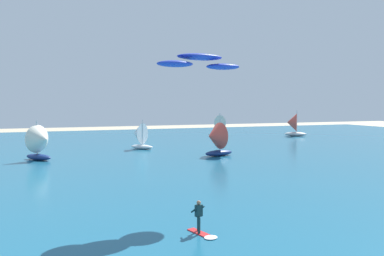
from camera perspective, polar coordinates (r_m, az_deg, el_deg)
ocean at (r=50.53m, az=-11.81°, el=-3.87°), size 160.00×90.00×0.10m
kitesurfer at (r=19.47m, az=1.38°, el=-14.08°), size 1.11×2.03×1.67m
kite at (r=23.82m, az=1.18°, el=9.98°), size 6.03×2.84×0.88m
sailboat_near_shore at (r=78.51m, az=15.00°, el=0.53°), size 4.62×4.38×5.14m
sailboat_anchored_offshore at (r=54.73m, az=-8.07°, el=-1.18°), size 3.69×3.69×4.18m
sailboat_leading at (r=81.43m, az=4.57°, el=0.57°), size 4.09×3.65×4.57m
sailboat_mid_right at (r=46.63m, az=-21.89°, el=-2.03°), size 3.98×4.10×4.59m
sailboat_outermost at (r=46.77m, az=3.54°, el=-1.67°), size 4.17×3.62×4.72m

